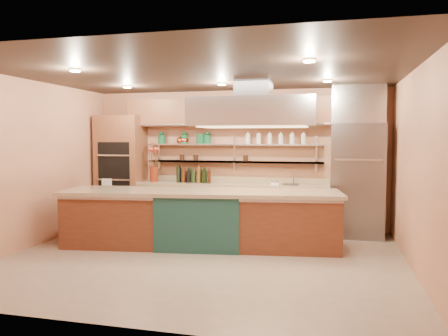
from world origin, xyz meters
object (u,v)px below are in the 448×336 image
(island, at_px, (201,218))
(flower_vase, at_px, (154,174))
(green_canister, at_px, (200,139))
(refrigerator, at_px, (357,180))
(kitchen_scale, at_px, (275,182))
(copper_kettle, at_px, (181,140))

(island, distance_m, flower_vase, 2.11)
(island, relative_size, flower_vase, 14.50)
(flower_vase, height_order, green_canister, green_canister)
(refrigerator, height_order, kitchen_scale, refrigerator)
(copper_kettle, height_order, green_canister, green_canister)
(copper_kettle, bearing_deg, kitchen_scale, -6.24)
(refrigerator, xyz_separation_m, kitchen_scale, (-1.52, 0.01, -0.07))
(copper_kettle, bearing_deg, green_canister, 0.00)
(island, relative_size, kitchen_scale, 28.17)
(island, relative_size, green_canister, 23.09)
(flower_vase, relative_size, copper_kettle, 1.80)
(island, xyz_separation_m, copper_kettle, (-0.93, 1.64, 1.31))
(refrigerator, bearing_deg, flower_vase, 179.86)
(flower_vase, bearing_deg, island, -44.59)
(refrigerator, bearing_deg, copper_kettle, 176.27)
(refrigerator, relative_size, copper_kettle, 11.99)
(island, xyz_separation_m, flower_vase, (-1.44, 1.42, 0.61))
(copper_kettle, xyz_separation_m, green_canister, (0.43, 0.00, 0.03))
(refrigerator, relative_size, green_canister, 10.62)
(flower_vase, xyz_separation_m, green_canister, (0.94, 0.22, 0.73))
(kitchen_scale, bearing_deg, refrigerator, -7.48)
(flower_vase, bearing_deg, copper_kettle, 23.31)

